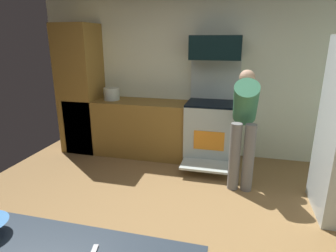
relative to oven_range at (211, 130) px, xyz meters
name	(u,v)px	position (x,y,z in m)	size (l,w,h in m)	color
ground_plane	(158,237)	(-0.31, -1.97, -0.52)	(5.20, 4.80, 0.02)	olive
wall_back	(197,75)	(-0.31, 0.37, 0.79)	(5.20, 0.12, 2.60)	silver
lower_cabinet_run	(138,128)	(-1.21, 0.01, -0.06)	(2.40, 0.60, 0.90)	olive
cabinet_column	(81,89)	(-2.21, 0.01, 0.54)	(0.60, 0.60, 2.10)	olive
oven_range	(211,130)	(0.00, 0.00, 0.00)	(0.76, 1.03, 1.57)	#B1BFBA
microwave	(216,48)	(0.00, 0.09, 1.23)	(0.74, 0.38, 0.34)	black
person_cook	(244,120)	(0.46, -0.68, 0.37)	(0.31, 0.65, 1.48)	slate
stock_pot	(112,94)	(-1.65, 0.01, 0.49)	(0.26, 0.26, 0.20)	#B1BFB6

